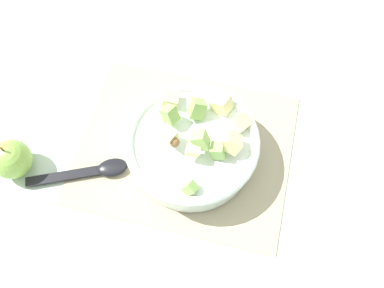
# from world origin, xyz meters

# --- Properties ---
(ground_plane) EXTENTS (2.40, 2.40, 0.00)m
(ground_plane) POSITION_xyz_m (0.00, 0.00, 0.00)
(ground_plane) COLOR silver
(placemat) EXTENTS (0.41, 0.33, 0.01)m
(placemat) POSITION_xyz_m (0.00, 0.00, 0.00)
(placemat) COLOR tan
(placemat) RESTS_ON ground_plane
(salad_bowl) EXTENTS (0.25, 0.25, 0.12)m
(salad_bowl) POSITION_xyz_m (0.02, -0.01, 0.05)
(salad_bowl) COLOR white
(salad_bowl) RESTS_ON placemat
(serving_spoon) EXTENTS (0.18, 0.10, 0.01)m
(serving_spoon) POSITION_xyz_m (-0.15, -0.09, 0.01)
(serving_spoon) COLOR black
(serving_spoon) RESTS_ON placemat
(whole_apple) EXTENTS (0.07, 0.07, 0.09)m
(whole_apple) POSITION_xyz_m (-0.30, -0.11, 0.04)
(whole_apple) COLOR #8CB74C
(whole_apple) RESTS_ON ground_plane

